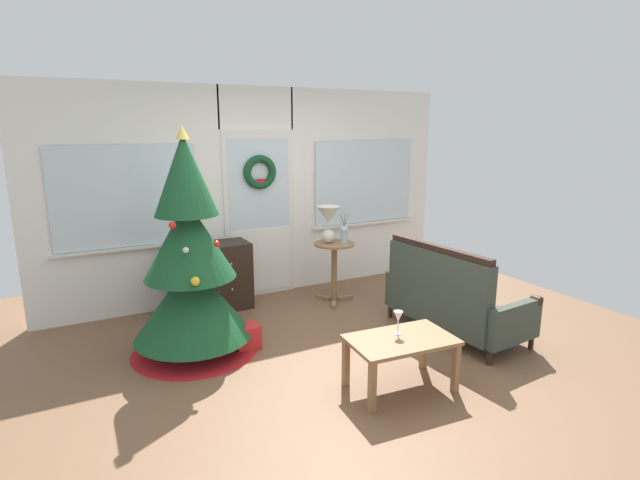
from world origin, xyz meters
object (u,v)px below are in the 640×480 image
Objects in this scene: christmas_tree at (190,270)px; gift_box at (247,337)px; side_table at (334,260)px; wine_glass at (398,317)px; dresser_cabinet at (211,277)px; flower_vase at (344,233)px; table_lamp at (328,219)px; coffee_table at (401,346)px; settee_sofa at (450,299)px.

christmas_tree reaches higher than gift_box.
side_table reaches higher than wine_glass.
gift_box is at bearing -89.63° from dresser_cabinet.
dresser_cabinet is 1.23× the size of side_table.
wine_glass is at bearing -108.08° from flower_vase.
table_lamp is at bearing 30.60° from gift_box.
coffee_table is at bearing -108.04° from flower_vase.
coffee_table is 0.23m from wine_glass.
settee_sofa is 1.73× the size of coffee_table.
christmas_tree is at bearing -165.18° from flower_vase.
side_table is (1.39, -0.43, 0.13)m from dresser_cabinet.
coffee_table is at bearing -48.52° from christmas_tree.
coffee_table is 3.78× the size of gift_box.
gift_box is (0.01, -1.18, -0.27)m from dresser_cabinet.
flower_vase is 2.14m from coffee_table.
christmas_tree is at bearing -160.99° from table_lamp.
flower_vase is (-0.45, 1.34, 0.47)m from settee_sofa.
flower_vase is at bearing -30.96° from side_table.
dresser_cabinet is at bearing 110.00° from wine_glass.
coffee_table reaches higher than gift_box.
gift_box is (-1.48, -0.68, -0.73)m from flower_vase.
gift_box is (-0.84, 1.30, -0.25)m from coffee_table.
settee_sofa reaches higher than gift_box.
gift_box is at bearing -20.17° from christmas_tree.
christmas_tree reaches higher than coffee_table.
wine_glass is (0.03, 0.08, 0.21)m from coffee_table.
settee_sofa is (2.39, -0.83, -0.42)m from christmas_tree.
gift_box is (-1.93, 0.66, -0.26)m from settee_sofa.
settee_sofa is 1.23m from wine_glass.
wine_glass reaches higher than gift_box.
dresser_cabinet is 0.59× the size of settee_sofa.
side_table reaches higher than coffee_table.
gift_box is at bearing 122.83° from coffee_table.
side_table is at bearing 28.23° from gift_box.
table_lamp is 2.26× the size of wine_glass.
christmas_tree is 2.01m from flower_vase.
flower_vase reaches higher than settee_sofa.
dresser_cabinet is at bearing 65.81° from christmas_tree.
gift_box is at bearing 125.34° from wine_glass.
dresser_cabinet is at bearing 163.60° from table_lamp.
wine_glass is (-0.62, -1.90, -0.27)m from flower_vase.
christmas_tree is 1.90m from table_lamp.
table_lamp is at bearing 112.97° from settee_sofa.
side_table is (1.84, 0.57, -0.28)m from christmas_tree.
wine_glass is at bearing -104.87° from side_table.
wine_glass is at bearing -70.00° from dresser_cabinet.
christmas_tree reaches higher than dresser_cabinet.
coffee_table is at bearing -149.60° from settee_sofa.
coffee_table is at bearing -107.09° from wine_glass.
gift_box is at bearing 161.25° from settee_sofa.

